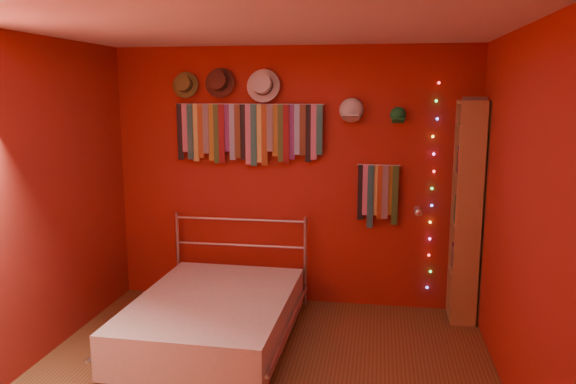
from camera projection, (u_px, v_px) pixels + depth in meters
The scene contains 15 objects.
back_wall at pixel (292, 178), 5.45m from camera, with size 3.50×0.02×2.50m, color maroon.
right_wall at pixel (528, 227), 3.47m from camera, with size 0.02×3.50×2.50m, color maroon.
left_wall at pixel (14, 208), 4.02m from camera, with size 0.02×3.50×2.50m, color maroon.
ceiling at pixel (250, 23), 3.52m from camera, with size 3.50×3.50×0.02m, color white.
tie_rack at pixel (248, 131), 5.37m from camera, with size 1.45×0.03×0.59m.
small_tie_rack at pixel (378, 192), 5.27m from camera, with size 0.40×0.03×0.61m.
fedora_olive at pixel (184, 84), 5.36m from camera, with size 0.25×0.14×0.25m.
fedora_brown at pixel (219, 82), 5.30m from camera, with size 0.29×0.16×0.28m.
fedora_white at pixel (262, 85), 5.23m from camera, with size 0.32×0.17×0.31m.
cap_white at pixel (351, 110), 5.19m from camera, with size 0.20×0.25×0.20m.
cap_green at pixel (398, 115), 5.13m from camera, with size 0.16×0.20×0.16m.
fairy_lights at pixel (432, 189), 5.21m from camera, with size 0.06×0.02×1.95m.
reading_lamp at pixel (418, 212), 5.05m from camera, with size 0.08×0.33×0.10m.
bookshelf at pixel (471, 211), 5.01m from camera, with size 0.25×0.34×2.00m.
bed at pixel (214, 317), 4.71m from camera, with size 1.37×1.84×0.88m.
Camera 1 is at (0.83, -3.57, 2.07)m, focal length 35.00 mm.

